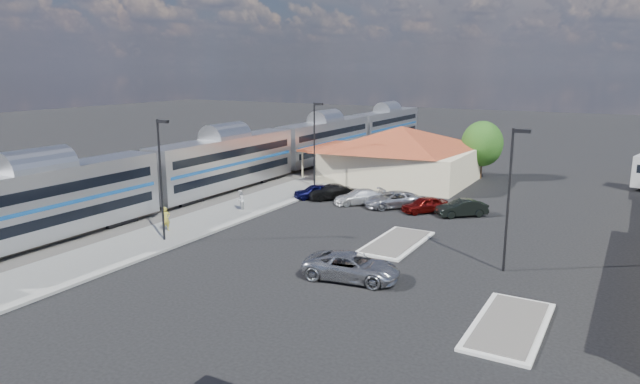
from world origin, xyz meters
The scene contains 21 objects.
ground centered at (0.00, 0.00, 0.00)m, with size 280.00×280.00×0.00m, color black.
railbed centered at (-21.00, 8.00, 0.06)m, with size 16.00×100.00×0.12m, color #4C4944.
platform centered at (-12.00, 6.00, 0.09)m, with size 5.50×92.00×0.18m, color gray.
passenger_train centered at (-18.00, 10.09, 2.87)m, with size 3.00×104.00×5.55m.
freight_cars centered at (-24.00, 10.81, 1.93)m, with size 2.80×46.00×4.00m.
station_depot centered at (-4.56, 24.00, 3.13)m, with size 18.35×12.24×6.20m.
traffic_island_south centered at (4.00, 2.00, 0.10)m, with size 3.30×7.50×0.21m.
traffic_island_north centered at (14.00, -8.00, 0.10)m, with size 3.30×7.50×0.21m.
lamp_plat_s centered at (-10.90, -6.00, 5.34)m, with size 1.08×0.25×9.00m.
lamp_plat_n centered at (-10.90, 16.00, 5.34)m, with size 1.08×0.25×9.00m.
lamp_lot centered at (12.10, 0.00, 5.34)m, with size 1.08×0.25×9.00m.
tree_depot centered at (3.00, 30.00, 4.02)m, with size 4.71×4.71×6.63m.
suv centered at (4.32, -6.01, 0.81)m, with size 2.70×5.85×1.63m, color #9FA1A7.
person_a centered at (-12.50, -4.24, 1.13)m, with size 0.69×0.45×1.89m, color gold.
person_b centered at (-11.62, 3.97, 1.07)m, with size 0.87×0.68×1.79m, color silver.
parked_car_a centered at (-8.50, 11.75, 0.70)m, with size 1.65×4.11×1.40m, color #0C0C3E.
parked_car_b centered at (-6.91, 12.05, 0.72)m, with size 1.52×4.35×1.43m, color black.
parked_car_c centered at (-3.71, 11.75, 0.70)m, with size 1.95×4.81×1.40m, color white.
parked_car_d centered at (-0.51, 12.05, 0.73)m, with size 2.44×5.28×1.47m, color #9D9EA5.
parked_car_e centered at (2.69, 11.75, 0.71)m, with size 1.67×4.14×1.41m, color maroon.
parked_car_f centered at (5.89, 12.05, 0.73)m, with size 1.54×4.41×1.45m, color black.
Camera 1 is at (18.68, -35.26, 12.55)m, focal length 32.00 mm.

